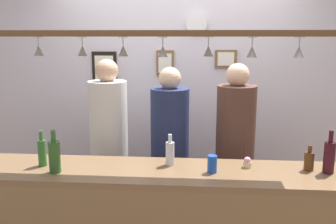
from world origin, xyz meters
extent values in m
cube|color=silver|center=(0.00, 1.10, 1.30)|extent=(4.40, 0.06, 2.60)
cube|color=brown|center=(0.00, -0.35, 0.97)|extent=(2.70, 0.55, 0.04)
cube|color=brown|center=(0.00, -0.30, 1.94)|extent=(2.20, 0.36, 0.04)
cylinder|color=silver|center=(-0.87, -0.28, 1.91)|extent=(0.06, 0.06, 0.00)
cylinder|color=silver|center=(-0.87, -0.28, 1.89)|extent=(0.01, 0.01, 0.06)
cone|color=silver|center=(-0.87, -0.28, 1.82)|extent=(0.07, 0.07, 0.08)
cylinder|color=silver|center=(-0.57, -0.26, 1.91)|extent=(0.06, 0.06, 0.00)
cylinder|color=silver|center=(-0.57, -0.26, 1.89)|extent=(0.01, 0.01, 0.06)
cone|color=silver|center=(-0.57, -0.26, 1.82)|extent=(0.07, 0.07, 0.08)
cylinder|color=silver|center=(-0.28, -0.27, 1.91)|extent=(0.06, 0.06, 0.00)
cylinder|color=silver|center=(-0.28, -0.27, 1.89)|extent=(0.01, 0.01, 0.06)
cone|color=silver|center=(-0.28, -0.27, 1.82)|extent=(0.07, 0.07, 0.08)
cylinder|color=silver|center=(0.00, -0.33, 1.91)|extent=(0.06, 0.06, 0.00)
cylinder|color=silver|center=(0.00, -0.33, 1.89)|extent=(0.01, 0.01, 0.06)
cone|color=silver|center=(0.00, -0.33, 1.82)|extent=(0.07, 0.07, 0.08)
cylinder|color=silver|center=(0.30, -0.24, 1.91)|extent=(0.06, 0.06, 0.00)
cylinder|color=silver|center=(0.30, -0.24, 1.89)|extent=(0.01, 0.01, 0.06)
cone|color=silver|center=(0.30, -0.24, 1.82)|extent=(0.07, 0.07, 0.08)
cylinder|color=silver|center=(0.58, -0.34, 1.91)|extent=(0.06, 0.06, 0.00)
cylinder|color=silver|center=(0.58, -0.34, 1.89)|extent=(0.01, 0.01, 0.06)
cone|color=silver|center=(0.58, -0.34, 1.82)|extent=(0.07, 0.07, 0.08)
cylinder|color=silver|center=(0.88, -0.36, 1.91)|extent=(0.06, 0.06, 0.00)
cylinder|color=silver|center=(0.88, -0.36, 1.89)|extent=(0.01, 0.01, 0.06)
cone|color=silver|center=(0.88, -0.36, 1.82)|extent=(0.07, 0.07, 0.08)
cube|color=#2D334C|center=(-0.56, 0.36, 0.41)|extent=(0.17, 0.18, 0.82)
cylinder|color=white|center=(-0.56, 0.36, 1.17)|extent=(0.34, 0.34, 0.71)
sphere|color=tan|center=(-0.56, 0.36, 1.62)|extent=(0.20, 0.20, 0.20)
cube|color=#2D334C|center=(-0.01, 0.36, 0.39)|extent=(0.17, 0.18, 0.79)
cylinder|color=navy|center=(-0.01, 0.36, 1.13)|extent=(0.34, 0.34, 0.68)
sphere|color=beige|center=(-0.01, 0.36, 1.56)|extent=(0.20, 0.20, 0.20)
cube|color=#2D334C|center=(0.57, 0.36, 0.40)|extent=(0.17, 0.18, 0.80)
cylinder|color=brown|center=(0.57, 0.36, 1.15)|extent=(0.34, 0.34, 0.70)
sphere|color=beige|center=(0.57, 0.36, 1.59)|extent=(0.20, 0.20, 0.20)
cylinder|color=#380F19|center=(1.14, -0.32, 1.10)|extent=(0.08, 0.08, 0.22)
cylinder|color=#380F19|center=(1.14, -0.32, 1.25)|extent=(0.03, 0.03, 0.08)
cylinder|color=#336B2D|center=(-0.88, -0.33, 1.09)|extent=(0.06, 0.06, 0.19)
cylinder|color=#336B2D|center=(-0.88, -0.33, 1.22)|extent=(0.03, 0.03, 0.07)
cylinder|color=silver|center=(0.04, -0.24, 1.08)|extent=(0.06, 0.06, 0.17)
cylinder|color=silver|center=(0.04, -0.24, 1.19)|extent=(0.03, 0.03, 0.06)
cylinder|color=#512D14|center=(1.02, -0.27, 1.06)|extent=(0.07, 0.07, 0.13)
cylinder|color=#512D14|center=(1.02, -0.27, 1.15)|extent=(0.03, 0.03, 0.05)
cylinder|color=#2D5623|center=(-0.74, -0.46, 1.10)|extent=(0.08, 0.08, 0.22)
cylinder|color=#2D5623|center=(-0.74, -0.46, 1.25)|extent=(0.03, 0.03, 0.08)
cylinder|color=#1E4CB2|center=(0.34, -0.37, 1.05)|extent=(0.07, 0.07, 0.12)
cylinder|color=beige|center=(0.60, -0.25, 1.01)|extent=(0.06, 0.06, 0.04)
sphere|color=pink|center=(0.60, -0.25, 1.05)|extent=(0.05, 0.05, 0.05)
cube|color=brown|center=(0.52, 1.06, 1.69)|extent=(0.22, 0.02, 0.18)
cube|color=white|center=(0.52, 1.05, 1.69)|extent=(0.17, 0.01, 0.14)
cube|color=brown|center=(-0.11, 1.06, 1.64)|extent=(0.18, 0.02, 0.26)
cube|color=white|center=(-0.11, 1.05, 1.64)|extent=(0.14, 0.01, 0.20)
cube|color=black|center=(-0.75, 1.06, 1.59)|extent=(0.26, 0.02, 0.34)
cube|color=white|center=(-0.75, 1.05, 1.59)|extent=(0.20, 0.01, 0.26)
cylinder|color=white|center=(0.21, 1.05, 2.04)|extent=(0.22, 0.03, 0.22)
camera|label=1|loc=(0.24, -2.85, 1.93)|focal=40.24mm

